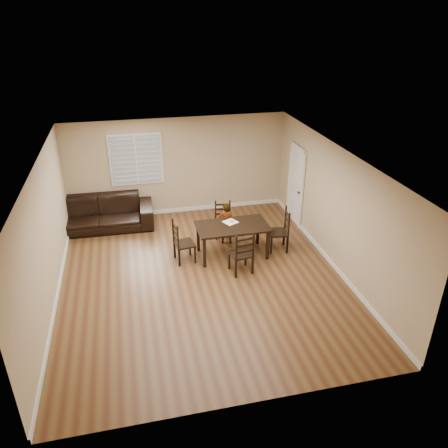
{
  "coord_description": "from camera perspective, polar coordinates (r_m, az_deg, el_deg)",
  "views": [
    {
      "loc": [
        -1.31,
        -7.91,
        5.3
      ],
      "look_at": [
        0.61,
        0.46,
        1.0
      ],
      "focal_mm": 35.0,
      "sensor_mm": 36.0,
      "label": 1
    }
  ],
  "objects": [
    {
      "name": "ground",
      "position": [
        9.62,
        -2.95,
        -6.91
      ],
      "size": [
        7.0,
        7.0,
        0.0
      ],
      "primitive_type": "plane",
      "color": "brown",
      "rests_on": "ground"
    },
    {
      "name": "room",
      "position": [
        8.92,
        -3.2,
        3.47
      ],
      "size": [
        6.04,
        7.04,
        2.72
      ],
      "color": "tan",
      "rests_on": "ground"
    },
    {
      "name": "dining_table",
      "position": [
        10.09,
        1.1,
        -0.64
      ],
      "size": [
        1.66,
        0.94,
        0.77
      ],
      "rotation": [
        0.0,
        0.0,
        0.01
      ],
      "color": "black",
      "rests_on": "ground"
    },
    {
      "name": "chair_near",
      "position": [
        11.11,
        -0.16,
        0.55
      ],
      "size": [
        0.48,
        0.45,
        0.93
      ],
      "rotation": [
        0.0,
        0.0,
        -0.17
      ],
      "color": "black",
      "rests_on": "ground"
    },
    {
      "name": "chair_far",
      "position": [
        9.47,
        2.53,
        -4.16
      ],
      "size": [
        0.53,
        0.5,
        1.03
      ],
      "rotation": [
        0.0,
        0.0,
        3.3
      ],
      "color": "black",
      "rests_on": "ground"
    },
    {
      "name": "chair_left",
      "position": [
        9.97,
        -5.89,
        -2.59
      ],
      "size": [
        0.49,
        0.52,
        1.02
      ],
      "rotation": [
        0.0,
        0.0,
        1.72
      ],
      "color": "black",
      "rests_on": "ground"
    },
    {
      "name": "chair_right",
      "position": [
        10.53,
        7.77,
        -0.95
      ],
      "size": [
        0.51,
        0.54,
        1.05
      ],
      "rotation": [
        0.0,
        0.0,
        -1.73
      ],
      "color": "black",
      "rests_on": "ground"
    },
    {
      "name": "child",
      "position": [
        10.68,
        0.29,
        0.08
      ],
      "size": [
        0.42,
        0.31,
        1.07
      ],
      "primitive_type": "imported",
      "rotation": [
        0.0,
        0.0,
        3.01
      ],
      "color": "gray",
      "rests_on": "ground"
    },
    {
      "name": "napkin",
      "position": [
        10.21,
        0.84,
        0.27
      ],
      "size": [
        0.39,
        0.39,
        0.0
      ],
      "primitive_type": "cube",
      "rotation": [
        0.0,
        0.0,
        0.45
      ],
      "color": "silver",
      "rests_on": "dining_table"
    },
    {
      "name": "donut",
      "position": [
        10.21,
        0.96,
        0.39
      ],
      "size": [
        0.1,
        0.1,
        0.04
      ],
      "color": "#CA8B48",
      "rests_on": "napkin"
    },
    {
      "name": "sofa",
      "position": [
        11.93,
        -16.12,
        1.31
      ],
      "size": [
        2.87,
        1.19,
        0.83
      ],
      "primitive_type": "imported",
      "rotation": [
        0.0,
        0.0,
        -0.03
      ],
      "color": "black",
      "rests_on": "ground"
    }
  ]
}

